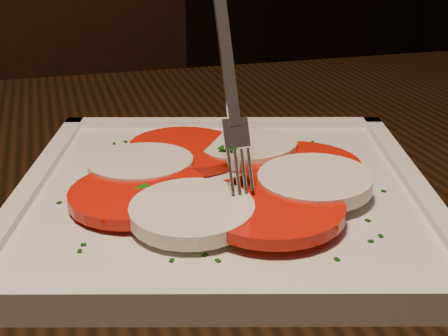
% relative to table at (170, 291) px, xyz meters
% --- Properties ---
extents(table, '(1.29, 0.95, 0.75)m').
position_rel_table_xyz_m(table, '(0.00, 0.00, 0.00)').
color(table, black).
rests_on(table, ground).
extents(chair, '(0.48, 0.48, 0.93)m').
position_rel_table_xyz_m(chair, '(0.12, 0.68, -0.12)').
color(chair, black).
rests_on(chair, ground).
extents(plate, '(0.40, 0.40, 0.01)m').
position_rel_table_xyz_m(plate, '(0.03, -0.05, 0.11)').
color(plate, silver).
rests_on(plate, table).
extents(caprese_salad, '(0.24, 0.26, 0.02)m').
position_rel_table_xyz_m(caprese_salad, '(0.03, -0.05, 0.12)').
color(caprese_salad, red).
rests_on(caprese_salad, plate).
extents(fork, '(0.03, 0.06, 0.15)m').
position_rel_table_xyz_m(fork, '(0.03, -0.06, 0.21)').
color(fork, white).
rests_on(fork, caprese_salad).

